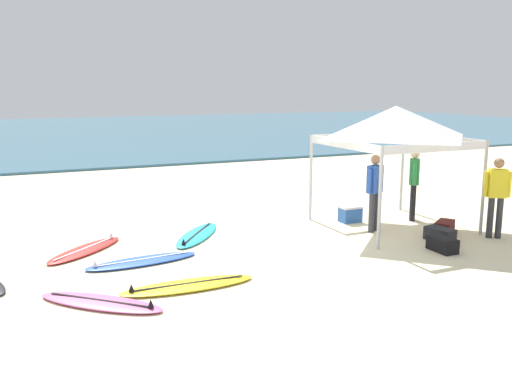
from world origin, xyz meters
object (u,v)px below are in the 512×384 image
(surfboard_red, at_px, (85,250))
(cooler_box, at_px, (350,214))
(surfboard_cyan, at_px, (197,235))
(person_yellow, at_px, (497,192))
(canopy_tent, at_px, (395,122))
(gear_bag_near_tent, at_px, (440,234))
(surfboard_yellow, at_px, (187,285))
(gear_bag_on_sand, at_px, (445,227))
(person_blue, at_px, (375,188))
(surfboard_pink, at_px, (101,302))
(gear_bag_by_pole, at_px, (442,244))
(person_green, at_px, (414,180))
(surfboard_blue, at_px, (142,261))

(surfboard_red, relative_size, cooler_box, 3.66)
(surfboard_cyan, height_order, person_yellow, person_yellow)
(canopy_tent, xyz_separation_m, gear_bag_near_tent, (0.17, -1.40, -2.25))
(surfboard_red, distance_m, person_yellow, 8.50)
(surfboard_cyan, height_order, surfboard_red, same)
(person_yellow, xyz_separation_m, cooler_box, (-1.99, 2.44, -0.79))
(surfboard_yellow, bearing_deg, surfboard_cyan, 68.87)
(gear_bag_near_tent, xyz_separation_m, gear_bag_on_sand, (0.51, 0.41, 0.00))
(surfboard_yellow, bearing_deg, person_yellow, 1.56)
(canopy_tent, bearing_deg, person_blue, -163.57)
(surfboard_pink, height_order, gear_bag_on_sand, gear_bag_on_sand)
(surfboard_yellow, distance_m, gear_bag_by_pole, 5.14)
(person_green, xyz_separation_m, gear_bag_by_pole, (-1.17, -2.30, -0.85))
(surfboard_cyan, relative_size, gear_bag_near_tent, 3.38)
(surfboard_cyan, distance_m, person_green, 5.33)
(surfboard_pink, distance_m, surfboard_blue, 1.98)
(person_yellow, bearing_deg, gear_bag_by_pole, -169.39)
(person_green, height_order, gear_bag_near_tent, person_green)
(person_blue, height_order, gear_bag_on_sand, person_blue)
(canopy_tent, distance_m, surfboard_pink, 7.49)
(surfboard_pink, relative_size, cooler_box, 3.75)
(person_blue, xyz_separation_m, person_yellow, (2.01, -1.50, 0.00))
(surfboard_blue, bearing_deg, canopy_tent, 3.06)
(canopy_tent, height_order, surfboard_red, canopy_tent)
(person_yellow, bearing_deg, gear_bag_near_tent, 166.97)
(surfboard_blue, height_order, gear_bag_on_sand, gear_bag_on_sand)
(surfboard_red, relative_size, gear_bag_near_tent, 3.05)
(surfboard_pink, bearing_deg, surfboard_cyan, 50.62)
(gear_bag_on_sand, bearing_deg, person_yellow, -44.43)
(person_green, xyz_separation_m, gear_bag_on_sand, (-0.18, -1.29, -0.85))
(person_green, xyz_separation_m, cooler_box, (-1.47, 0.45, -0.79))
(canopy_tent, relative_size, cooler_box, 5.66)
(surfboard_yellow, xyz_separation_m, gear_bag_near_tent, (5.62, 0.47, 0.10))
(cooler_box, bearing_deg, surfboard_red, 179.14)
(surfboard_cyan, xyz_separation_m, person_yellow, (5.72, -2.68, 0.95))
(surfboard_yellow, distance_m, cooler_box, 5.50)
(surfboard_pink, distance_m, person_green, 8.08)
(surfboard_cyan, bearing_deg, person_yellow, -25.12)
(surfboard_pink, xyz_separation_m, gear_bag_near_tent, (6.99, 0.63, 0.10))
(surfboard_yellow, bearing_deg, gear_bag_by_pole, -1.46)
(surfboard_yellow, xyz_separation_m, surfboard_cyan, (1.11, 2.87, 0.00))
(surfboard_yellow, xyz_separation_m, person_yellow, (6.83, 0.19, 0.95))
(surfboard_red, height_order, surfboard_blue, same)
(surfboard_red, bearing_deg, surfboard_yellow, -65.70)
(surfboard_cyan, distance_m, surfboard_pink, 3.91)
(canopy_tent, height_order, person_green, canopy_tent)
(surfboard_pink, relative_size, gear_bag_near_tent, 3.13)
(person_blue, distance_m, gear_bag_on_sand, 1.75)
(canopy_tent, distance_m, gear_bag_on_sand, 2.55)
(canopy_tent, distance_m, gear_bag_near_tent, 2.65)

